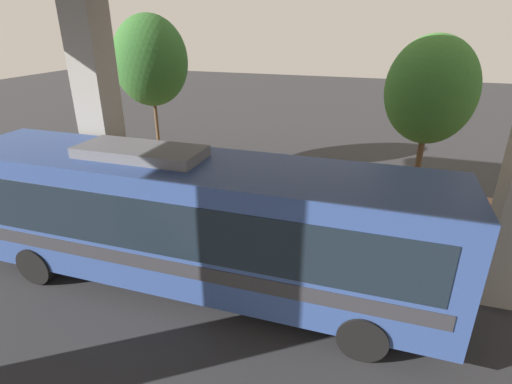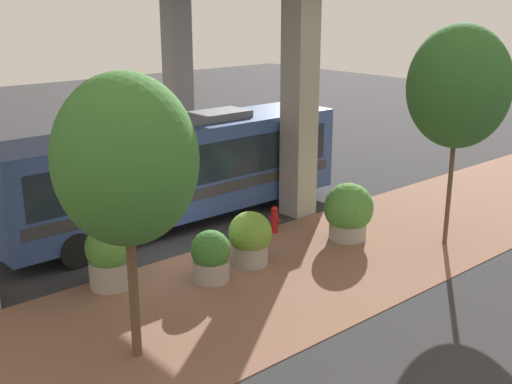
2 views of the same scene
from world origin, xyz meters
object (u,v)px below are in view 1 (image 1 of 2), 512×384
at_px(fire_hydrant, 184,214).
at_px(planter_back, 371,228).
at_px(bus, 191,217).
at_px(planter_extra, 174,177).
at_px(planter_front, 262,196).
at_px(street_tree_far, 151,61).
at_px(planter_middle, 305,203).
at_px(street_tree_near, 431,91).

xyz_separation_m(fire_hydrant, planter_back, (-0.14, 5.79, 0.40)).
distance_m(bus, planter_extra, 5.60).
height_order(planter_front, street_tree_far, street_tree_far).
xyz_separation_m(planter_front, planter_extra, (-0.45, -3.54, 0.10)).
bearing_deg(planter_middle, planter_front, -85.23).
xyz_separation_m(planter_extra, street_tree_far, (-2.21, -1.88, 3.84)).
height_order(planter_back, street_tree_near, street_tree_near).
distance_m(bus, street_tree_near, 8.45).
height_order(planter_middle, street_tree_far, street_tree_far).
bearing_deg(street_tree_far, planter_middle, 69.69).
relative_size(planter_middle, street_tree_near, 0.24).
bearing_deg(planter_extra, bus, 33.94).
height_order(planter_middle, planter_back, planter_back).
xyz_separation_m(fire_hydrant, street_tree_near, (-3.47, 7.04, 3.72)).
xyz_separation_m(planter_front, planter_middle, (-0.12, 1.45, -0.10)).
xyz_separation_m(fire_hydrant, street_tree_far, (-4.07, -3.22, 4.27)).
relative_size(planter_front, planter_middle, 1.11).
relative_size(fire_hydrant, planter_front, 0.58).
height_order(bus, street_tree_far, street_tree_far).
height_order(planter_middle, street_tree_near, street_tree_near).
distance_m(bus, planter_front, 4.30).
distance_m(planter_front, planter_back, 3.81).
distance_m(fire_hydrant, planter_front, 2.63).
height_order(planter_back, street_tree_far, street_tree_far).
xyz_separation_m(planter_middle, planter_back, (1.39, 2.14, 0.17)).
bearing_deg(street_tree_far, planter_back, 66.44).
bearing_deg(street_tree_far, bus, 36.17).
height_order(street_tree_near, street_tree_far, street_tree_far).
xyz_separation_m(planter_back, street_tree_near, (-3.33, 1.25, 3.32)).
relative_size(bus, planter_front, 7.74).
bearing_deg(planter_front, bus, -6.46).
height_order(planter_back, planter_extra, planter_extra).
distance_m(fire_hydrant, street_tree_far, 6.72).
xyz_separation_m(fire_hydrant, planter_middle, (-1.52, 3.65, 0.23)).
distance_m(planter_extra, street_tree_far, 4.82).
bearing_deg(fire_hydrant, bus, 32.56).
distance_m(bus, planter_middle, 4.81).
bearing_deg(planter_back, street_tree_near, 159.42).
distance_m(fire_hydrant, planter_back, 5.81).
relative_size(fire_hydrant, street_tree_near, 0.15).
bearing_deg(planter_front, street_tree_far, -116.17).
xyz_separation_m(bus, planter_middle, (-4.24, 1.92, -1.24)).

